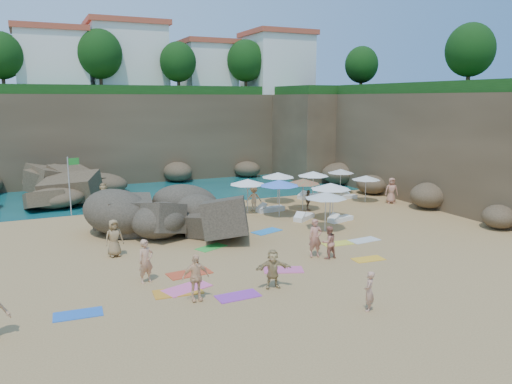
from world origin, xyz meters
name	(u,v)px	position (x,y,z in m)	size (l,w,h in m)	color
ground	(246,240)	(0.00, 0.00, 0.00)	(120.00, 120.00, 0.00)	tan
seawater	(136,170)	(0.00, 30.00, 0.00)	(120.00, 120.00, 0.00)	#0C4751
cliff_back	(165,135)	(2.00, 25.00, 4.00)	(44.00, 8.00, 8.00)	brown
cliff_right	(416,143)	(19.00, 8.00, 4.00)	(8.00, 30.00, 8.00)	brown
cliff_corner	(320,134)	(17.00, 20.00, 4.00)	(10.00, 12.00, 8.00)	brown
rock_promontory	(26,202)	(-11.00, 16.00, 0.00)	(12.00, 7.00, 2.00)	brown
clifftop_buildings	(170,62)	(2.96, 25.79, 11.24)	(28.48, 9.48, 7.00)	white
clifftop_trees	(208,57)	(4.78, 19.52, 11.26)	(35.60, 23.82, 4.40)	#11380F
rock_outcrop	(163,236)	(-4.00, 2.54, 0.00)	(6.88, 5.16, 2.75)	brown
flag_pole	(71,178)	(-8.11, 10.19, 2.49)	(0.75, 0.25, 3.90)	silver
parasol_0	(278,175)	(6.05, 7.97, 2.11)	(2.43, 2.43, 2.30)	silver
parasol_1	(248,182)	(2.74, 5.97, 2.13)	(2.45, 2.45, 2.32)	silver
parasol_2	(366,178)	(12.19, 5.59, 1.85)	(2.13, 2.13, 2.01)	silver
parasol_3	(341,171)	(12.35, 9.15, 1.86)	(2.14, 2.14, 2.02)	silver
parasol_5	(313,174)	(8.89, 7.69, 2.06)	(2.37, 2.37, 2.24)	silver
parasol_6	(303,181)	(6.47, 5.02, 2.05)	(2.36, 2.36, 2.23)	silver
parasol_8	(333,190)	(7.07, 2.17, 1.90)	(2.18, 2.18, 2.07)	silver
parasol_9	(326,195)	(4.98, -0.21, 2.13)	(2.46, 2.46, 2.32)	silver
parasol_10	(279,183)	(4.17, 4.08, 2.25)	(2.60, 2.60, 2.45)	silver
parasol_11	(331,186)	(6.63, 1.82, 2.22)	(2.55, 2.55, 2.41)	silver
lounger_0	(214,206)	(1.14, 8.25, 0.14)	(1.76, 0.59, 0.27)	white
lounger_1	(310,196)	(9.14, 8.51, 0.15)	(1.98, 0.66, 0.31)	white
lounger_2	(270,209)	(4.33, 5.70, 0.15)	(1.98, 0.66, 0.31)	silver
lounger_3	(340,219)	(7.13, 1.36, 0.14)	(1.78, 0.59, 0.28)	white
lounger_4	(346,197)	(11.67, 7.33, 0.13)	(1.68, 0.56, 0.26)	silver
lounger_5	(304,217)	(5.27, 2.71, 0.14)	(1.84, 0.61, 0.29)	white
towel_0	(78,314)	(-9.32, -6.38, 0.02)	(1.70, 0.85, 0.03)	blue
towel_1	(187,288)	(-5.03, -5.59, 0.02)	(1.94, 0.97, 0.03)	pink
towel_2	(178,292)	(-5.47, -5.83, 0.02)	(1.93, 0.97, 0.03)	orange
towel_3	(211,247)	(-2.22, -0.62, 0.01)	(1.61, 0.80, 0.03)	green
towel_6	(238,296)	(-3.44, -7.21, 0.02)	(1.72, 0.86, 0.03)	purple
towel_7	(189,273)	(-4.41, -3.93, 0.02)	(1.92, 0.96, 0.03)	#C94223
towel_8	(267,231)	(1.80, 1.04, 0.02)	(1.77, 0.89, 0.03)	#2887D9
towel_9	(283,270)	(-0.41, -5.26, 0.02)	(1.78, 0.89, 0.03)	#DE5695
towel_10	(368,259)	(4.04, -5.59, 0.01)	(1.53, 0.76, 0.03)	yellow
towel_11	(180,231)	(-2.80, 3.29, 0.02)	(1.72, 0.86, 0.03)	green
towel_12	(337,244)	(4.15, -2.77, 0.01)	(1.63, 0.81, 0.03)	yellow
towel_13	(364,240)	(5.86, -2.84, 0.02)	(1.71, 0.85, 0.03)	silver
person_stand_0	(146,261)	(-6.37, -4.20, 0.94)	(0.68, 0.45, 1.87)	tan
person_stand_1	(329,242)	(2.38, -4.65, 0.81)	(0.78, 0.61, 1.61)	#BC745E
person_stand_2	(254,198)	(3.42, 6.47, 0.85)	(1.10, 0.45, 1.71)	#DFAD7E
person_stand_3	(308,200)	(6.79, 4.83, 0.72)	(0.85, 0.35, 1.44)	#886244
person_stand_4	(391,191)	(13.67, 4.44, 0.95)	(0.93, 0.51, 1.90)	tan
person_stand_5	(104,197)	(-6.02, 10.74, 0.97)	(1.79, 0.51, 1.93)	#A88454
person_stand_6	(369,291)	(0.41, -10.41, 0.75)	(0.54, 0.36, 1.49)	tan
person_lie_1	(196,295)	(-5.07, -6.94, 0.22)	(1.06, 1.81, 0.44)	#F4BF8A
person_lie_2	(115,252)	(-7.02, -0.05, 0.24)	(0.89, 1.82, 0.49)	olive
person_lie_3	(273,283)	(-1.81, -6.99, 0.21)	(1.48, 1.60, 0.43)	tan
person_lie_4	(315,253)	(1.88, -4.21, 0.22)	(0.68, 1.86, 0.45)	#BC755E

